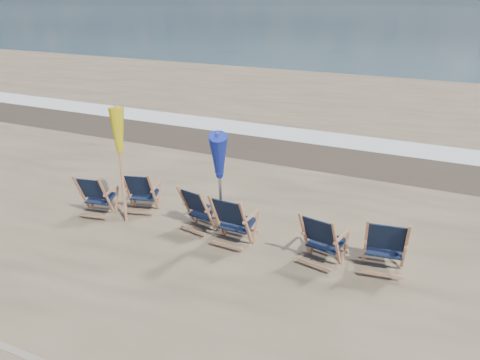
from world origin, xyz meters
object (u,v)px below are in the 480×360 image
at_px(beach_chair_0, 106,197).
at_px(beach_chair_2, 208,213).
at_px(beach_chair_1, 153,193).
at_px(umbrella_yellow, 118,137).
at_px(beach_chair_5, 405,250).
at_px(umbrella_blue, 220,151).
at_px(beach_chair_3, 245,225).
at_px(beach_chair_4, 336,245).

height_order(beach_chair_0, beach_chair_2, beach_chair_0).
bearing_deg(beach_chair_1, umbrella_yellow, 22.34).
bearing_deg(umbrella_yellow, beach_chair_1, 37.46).
bearing_deg(beach_chair_5, beach_chair_2, -6.28).
bearing_deg(umbrella_blue, beach_chair_3, -2.25).
bearing_deg(beach_chair_2, beach_chair_0, 17.16).
bearing_deg(beach_chair_2, beach_chair_3, 178.28).
height_order(beach_chair_2, beach_chair_3, beach_chair_3).
bearing_deg(umbrella_blue, beach_chair_2, 153.99).
bearing_deg(beach_chair_0, beach_chair_4, 169.78).
height_order(beach_chair_1, beach_chair_3, beach_chair_3).
height_order(beach_chair_3, beach_chair_5, beach_chair_5).
relative_size(beach_chair_1, beach_chair_4, 0.94).
xyz_separation_m(beach_chair_3, umbrella_yellow, (-2.70, 0.19, 1.15)).
bearing_deg(beach_chair_3, beach_chair_1, -10.48).
height_order(beach_chair_4, umbrella_blue, umbrella_blue).
height_order(beach_chair_4, beach_chair_5, beach_chair_5).
bearing_deg(beach_chair_4, beach_chair_2, 6.02).
xyz_separation_m(beach_chair_3, beach_chair_4, (1.57, -0.00, -0.02)).
height_order(beach_chair_0, beach_chair_4, beach_chair_4).
xyz_separation_m(beach_chair_2, umbrella_blue, (0.36, -0.18, 1.31)).
distance_m(beach_chair_1, umbrella_blue, 2.27).
xyz_separation_m(beach_chair_5, umbrella_yellow, (-5.28, -0.07, 1.14)).
distance_m(beach_chair_2, umbrella_blue, 1.37).
height_order(beach_chair_1, beach_chair_4, beach_chair_4).
relative_size(beach_chair_2, beach_chair_5, 0.89).
relative_size(beach_chair_1, beach_chair_3, 0.91).
relative_size(beach_chair_0, umbrella_blue, 0.41).
distance_m(beach_chair_5, umbrella_blue, 3.32).
bearing_deg(beach_chair_3, beach_chair_4, -177.40).
relative_size(beach_chair_0, beach_chair_2, 1.01).
distance_m(beach_chair_2, umbrella_yellow, 2.21).
bearing_deg(beach_chair_0, beach_chair_3, 169.94).
bearing_deg(beach_chair_5, umbrella_yellow, -6.65).
distance_m(beach_chair_4, umbrella_yellow, 4.43).
xyz_separation_m(beach_chair_3, beach_chair_5, (2.58, 0.27, 0.01)).
bearing_deg(beach_chair_3, beach_chair_0, 3.07).
relative_size(beach_chair_2, beach_chair_4, 0.94).
height_order(beach_chair_2, beach_chair_5, beach_chair_5).
bearing_deg(beach_chair_0, umbrella_blue, 170.45).
bearing_deg(umbrella_yellow, beach_chair_4, -2.59).
bearing_deg(umbrella_blue, beach_chair_1, 164.04).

